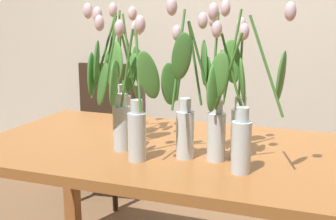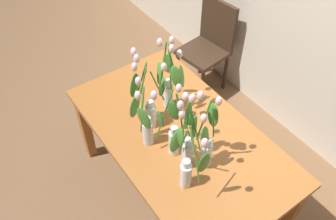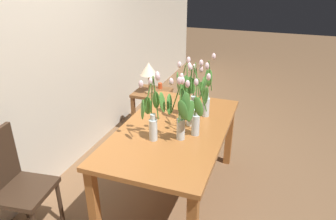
# 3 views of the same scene
# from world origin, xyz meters

# --- Properties ---
(ground_plane) EXTENTS (18.00, 18.00, 0.00)m
(ground_plane) POSITION_xyz_m (0.00, 0.00, 0.00)
(ground_plane) COLOR brown
(room_wall_rear) EXTENTS (9.00, 0.10, 2.70)m
(room_wall_rear) POSITION_xyz_m (0.00, 1.28, 1.35)
(room_wall_rear) COLOR beige
(room_wall_rear) RESTS_ON ground
(dining_table) EXTENTS (1.60, 0.90, 0.74)m
(dining_table) POSITION_xyz_m (0.00, 0.00, 0.65)
(dining_table) COLOR #A3602D
(dining_table) RESTS_ON ground
(tulip_vase_0) EXTENTS (0.19, 0.24, 0.58)m
(tulip_vase_0) POSITION_xyz_m (-0.19, -0.12, 0.97)
(tulip_vase_0) COLOR silver
(tulip_vase_0) RESTS_ON dining_table
(tulip_vase_1) EXTENTS (0.13, 0.20, 0.58)m
(tulip_vase_1) POSITION_xyz_m (0.27, -0.02, 0.93)
(tulip_vase_1) COLOR silver
(tulip_vase_1) RESTS_ON dining_table
(tulip_vase_2) EXTENTS (0.21, 0.14, 0.53)m
(tulip_vase_2) POSITION_xyz_m (-0.05, -0.22, 0.92)
(tulip_vase_2) COLOR silver
(tulip_vase_2) RESTS_ON dining_table
(tulip_vase_3) EXTENTS (0.28, 0.11, 0.57)m
(tulip_vase_3) POSITION_xyz_m (0.34, -0.20, 0.92)
(tulip_vase_3) COLOR silver
(tulip_vase_3) RESTS_ON dining_table
(tulip_vase_4) EXTENTS (0.14, 0.19, 0.57)m
(tulip_vase_4) POSITION_xyz_m (0.24, -0.11, 0.92)
(tulip_vase_4) COLOR silver
(tulip_vase_4) RESTS_ON dining_table
(tulip_vase_5) EXTENTS (0.23, 0.21, 0.58)m
(tulip_vase_5) POSITION_xyz_m (-0.24, 0.09, 0.97)
(tulip_vase_5) COLOR silver
(tulip_vase_5) RESTS_ON dining_table
(tulip_vase_6) EXTENTS (0.22, 0.26, 0.59)m
(tulip_vase_6) POSITION_xyz_m (0.11, -0.11, 0.97)
(tulip_vase_6) COLOR silver
(tulip_vase_6) RESTS_ON dining_table
(dining_chair) EXTENTS (0.45, 0.45, 0.93)m
(dining_chair) POSITION_xyz_m (-0.87, 1.00, 0.52)
(dining_chair) COLOR #382619
(dining_chair) RESTS_ON ground
(side_table) EXTENTS (0.44, 0.44, 0.55)m
(side_table) POSITION_xyz_m (1.21, 0.71, 0.43)
(side_table) COLOR brown
(side_table) RESTS_ON ground
(table_lamp) EXTENTS (0.22, 0.22, 0.40)m
(table_lamp) POSITION_xyz_m (1.16, 0.73, 0.86)
(table_lamp) COLOR olive
(table_lamp) RESTS_ON side_table
(pillar_candle) EXTENTS (0.06, 0.06, 0.07)m
(pillar_candle) POSITION_xyz_m (1.35, 0.65, 0.59)
(pillar_candle) COLOR #CC4C23
(pillar_candle) RESTS_ON side_table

